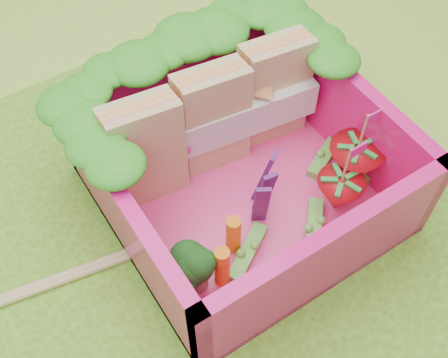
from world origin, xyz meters
TOP-DOWN VIEW (x-y plane):
  - ground at (0.00, 0.00)m, footprint 14.00×14.00m
  - placemat at (0.00, 0.00)m, footprint 2.60×2.60m
  - bento_floor at (0.22, -0.06)m, footprint 1.30×1.30m
  - bento_box at (0.22, -0.06)m, footprint 1.30×1.30m
  - lettuce_ruffle at (0.22, 0.40)m, footprint 1.43×0.77m
  - sandwich_stack at (0.22, 0.21)m, footprint 1.12×0.31m
  - broccoli at (-0.24, -0.37)m, footprint 0.33×0.33m
  - carrot_sticks at (-0.07, -0.36)m, footprint 0.20×0.18m
  - purple_wedges at (0.23, -0.22)m, footprint 0.18×0.18m
  - strawberry_left at (0.55, -0.39)m, footprint 0.23×0.23m
  - strawberry_right at (0.72, -0.31)m, footprint 0.27×0.27m
  - snap_peas at (0.46, -0.32)m, footprint 0.99×0.57m
  - chopsticks at (-1.03, 0.06)m, footprint 2.42×0.46m

SIDE VIEW (x-z plane):
  - ground at x=0.00m, z-range 0.00..0.00m
  - placemat at x=0.00m, z-range 0.00..0.03m
  - chopsticks at x=-1.03m, z-range 0.03..0.07m
  - bento_floor at x=0.22m, z-range 0.03..0.08m
  - snap_peas at x=0.46m, z-range 0.08..0.13m
  - strawberry_left at x=0.55m, z-range -0.03..0.44m
  - carrot_sticks at x=-0.07m, z-range 0.07..0.34m
  - strawberry_right at x=0.72m, z-range -0.03..0.48m
  - purple_wedges at x=0.23m, z-range 0.08..0.46m
  - broccoli at x=-0.24m, z-range 0.14..0.40m
  - bento_box at x=0.22m, z-range 0.03..0.58m
  - sandwich_stack at x=0.22m, z-range 0.07..0.69m
  - lettuce_ruffle at x=0.22m, z-range 0.58..0.69m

